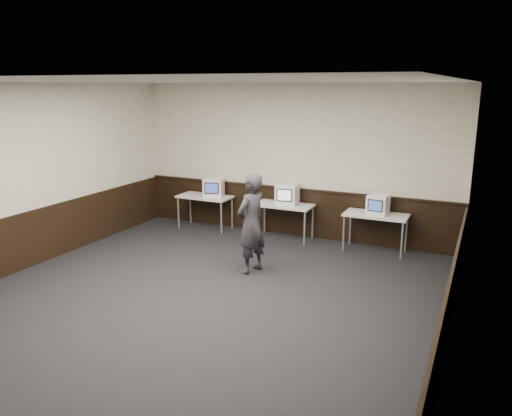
{
  "coord_description": "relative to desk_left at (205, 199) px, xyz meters",
  "views": [
    {
      "loc": [
        3.73,
        -5.74,
        3.16
      ],
      "look_at": [
        0.3,
        1.6,
        1.15
      ],
      "focal_mm": 35.0,
      "sensor_mm": 36.0,
      "label": 1
    }
  ],
  "objects": [
    {
      "name": "back_wall",
      "position": [
        1.9,
        0.4,
        0.92
      ],
      "size": [
        7.0,
        0.0,
        7.0
      ],
      "primitive_type": "plane",
      "rotation": [
        1.57,
        0.0,
        0.0
      ],
      "color": "beige",
      "rests_on": "ground"
    },
    {
      "name": "ceiling",
      "position": [
        1.9,
        -3.6,
        2.52
      ],
      "size": [
        8.0,
        8.0,
        0.0
      ],
      "primitive_type": "plane",
      "rotation": [
        3.14,
        0.0,
        0.0
      ],
      "color": "white",
      "rests_on": "back_wall"
    },
    {
      "name": "emac_left",
      "position": [
        0.22,
        0.03,
        0.28
      ],
      "size": [
        0.53,
        0.54,
        0.42
      ],
      "rotation": [
        0.0,
        0.0,
        0.31
      ],
      "color": "white",
      "rests_on": "desk_left"
    },
    {
      "name": "wainscot_back",
      "position": [
        1.9,
        0.38,
        -0.18
      ],
      "size": [
        6.98,
        0.04,
        1.0
      ],
      "primitive_type": "cube",
      "color": "black",
      "rests_on": "back_wall"
    },
    {
      "name": "emac_right",
      "position": [
        3.82,
        0.02,
        0.26
      ],
      "size": [
        0.4,
        0.43,
        0.38
      ],
      "rotation": [
        0.0,
        0.0,
        -0.07
      ],
      "color": "white",
      "rests_on": "desk_right"
    },
    {
      "name": "desk_right",
      "position": [
        3.8,
        0.0,
        0.0
      ],
      "size": [
        1.2,
        0.6,
        0.75
      ],
      "color": "silver",
      "rests_on": "ground"
    },
    {
      "name": "emac_center",
      "position": [
        1.96,
        0.04,
        0.29
      ],
      "size": [
        0.48,
        0.5,
        0.43
      ],
      "rotation": [
        0.0,
        0.0,
        0.11
      ],
      "color": "white",
      "rests_on": "desk_center"
    },
    {
      "name": "person",
      "position": [
        2.1,
        -1.98,
        0.19
      ],
      "size": [
        0.56,
        0.71,
        1.73
      ],
      "primitive_type": "imported",
      "rotation": [
        0.0,
        0.0,
        -1.82
      ],
      "color": "#2A282E",
      "rests_on": "ground"
    },
    {
      "name": "right_wall",
      "position": [
        5.4,
        -3.6,
        0.92
      ],
      "size": [
        0.0,
        8.0,
        8.0
      ],
      "primitive_type": "plane",
      "rotation": [
        1.57,
        0.0,
        -1.57
      ],
      "color": "beige",
      "rests_on": "ground"
    },
    {
      "name": "wainscot_right",
      "position": [
        5.38,
        -3.6,
        -0.18
      ],
      "size": [
        0.04,
        7.98,
        1.0
      ],
      "primitive_type": "cube",
      "color": "black",
      "rests_on": "right_wall"
    },
    {
      "name": "left_wall",
      "position": [
        -1.6,
        -3.6,
        0.92
      ],
      "size": [
        0.0,
        8.0,
        8.0
      ],
      "primitive_type": "plane",
      "rotation": [
        1.57,
        0.0,
        1.57
      ],
      "color": "beige",
      "rests_on": "ground"
    },
    {
      "name": "wainscot_left",
      "position": [
        -1.58,
        -3.6,
        -0.18
      ],
      "size": [
        0.04,
        7.98,
        1.0
      ],
      "primitive_type": "cube",
      "color": "black",
      "rests_on": "left_wall"
    },
    {
      "name": "desk_center",
      "position": [
        1.9,
        0.0,
        0.0
      ],
      "size": [
        1.2,
        0.6,
        0.75
      ],
      "color": "silver",
      "rests_on": "ground"
    },
    {
      "name": "desk_left",
      "position": [
        0.0,
        0.0,
        0.0
      ],
      "size": [
        1.2,
        0.6,
        0.75
      ],
      "color": "silver",
      "rests_on": "ground"
    },
    {
      "name": "floor",
      "position": [
        1.9,
        -3.6,
        -0.68
      ],
      "size": [
        8.0,
        8.0,
        0.0
      ],
      "primitive_type": "plane",
      "color": "black",
      "rests_on": "ground"
    },
    {
      "name": "wainscot_rail",
      "position": [
        1.9,
        0.36,
        0.34
      ],
      "size": [
        6.98,
        0.06,
        0.04
      ],
      "primitive_type": "cube",
      "color": "black",
      "rests_on": "wainscot_back"
    }
  ]
}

